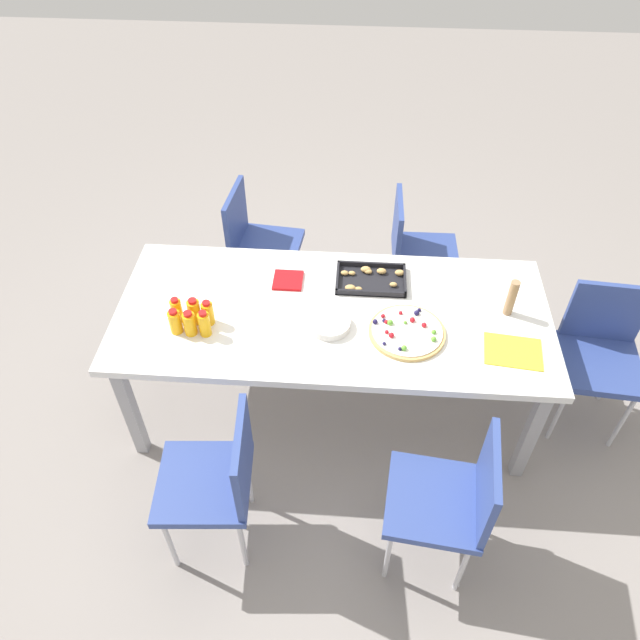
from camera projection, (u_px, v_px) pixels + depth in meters
name	position (u px, v px, depth m)	size (l,w,h in m)	color
ground_plane	(331.00, 402.00, 3.47)	(12.00, 12.00, 0.00)	gray
party_table	(332.00, 320.00, 3.00)	(2.13, 0.92, 0.72)	white
chair_end	(601.00, 348.00, 3.09)	(0.43, 0.43, 0.83)	#33478C
chair_near_left	(218.00, 477.00, 2.57)	(0.43, 0.43, 0.83)	#33478C
chair_far_right	(415.00, 248.00, 3.68)	(0.40, 0.40, 0.83)	#33478C
chair_far_left	(256.00, 240.00, 3.73)	(0.44, 0.44, 0.83)	#33478C
chair_near_right	(452.00, 497.00, 2.50)	(0.44, 0.44, 0.83)	#33478C
juice_bottle_0	(175.00, 322.00, 2.82)	(0.06, 0.06, 0.14)	#FAAC14
juice_bottle_1	(190.00, 324.00, 2.81)	(0.06, 0.06, 0.13)	#F9AD14
juice_bottle_2	(204.00, 324.00, 2.81)	(0.06, 0.06, 0.14)	#F9AD14
juice_bottle_3	(177.00, 310.00, 2.87)	(0.05, 0.05, 0.14)	#FAAD14
juice_bottle_4	(194.00, 311.00, 2.86)	(0.06, 0.06, 0.14)	#FAAE14
juice_bottle_5	(208.00, 313.00, 2.86)	(0.06, 0.06, 0.13)	#F9AD14
fruit_pizza	(407.00, 332.00, 2.85)	(0.36, 0.36, 0.05)	tan
snack_tray	(371.00, 279.00, 3.11)	(0.36, 0.23, 0.04)	black
plate_stack	(330.00, 324.00, 2.87)	(0.20, 0.20, 0.04)	silver
napkin_stack	(288.00, 280.00, 3.11)	(0.15, 0.15, 0.01)	red
cardboard_tube	(511.00, 298.00, 2.88)	(0.04, 0.04, 0.20)	#9E7A56
paper_folder	(513.00, 351.00, 2.77)	(0.26, 0.20, 0.01)	yellow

